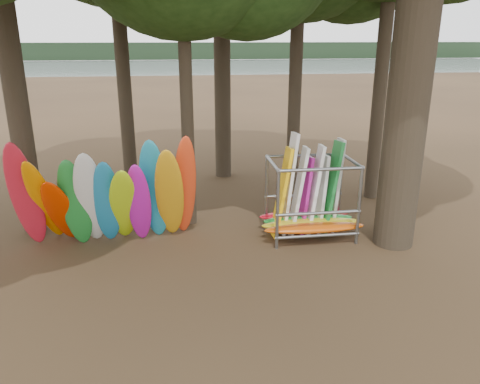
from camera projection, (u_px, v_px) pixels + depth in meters
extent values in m
plane|color=#47331E|center=(236.00, 265.00, 11.64)|extent=(120.00, 120.00, 0.00)
plane|color=gray|center=(182.00, 75.00, 68.00)|extent=(160.00, 160.00, 0.00)
cube|color=black|center=(177.00, 51.00, 114.34)|extent=(160.00, 4.00, 4.00)
cylinder|color=black|center=(2.00, 5.00, 11.80)|extent=(0.61, 0.61, 12.29)
cylinder|color=black|center=(119.00, 21.00, 15.30)|extent=(0.48, 0.48, 11.78)
cylinder|color=black|center=(222.00, 16.00, 17.21)|extent=(0.63, 0.63, 12.22)
cylinder|color=black|center=(297.00, 34.00, 15.88)|extent=(0.46, 0.46, 10.92)
cylinder|color=black|center=(185.00, 54.00, 12.73)|extent=(0.36, 0.36, 9.91)
cylinder|color=black|center=(387.00, 15.00, 14.69)|extent=(0.45, 0.45, 12.05)
ellipsoid|color=red|center=(26.00, 196.00, 11.90)|extent=(0.77, 1.35, 3.15)
ellipsoid|color=orange|center=(44.00, 202.00, 12.11)|extent=(0.71, 2.05, 2.81)
ellipsoid|color=#C52700|center=(61.00, 212.00, 12.21)|extent=(0.90, 1.75, 2.25)
ellipsoid|color=#1D7329|center=(75.00, 204.00, 12.06)|extent=(0.80, 1.18, 2.68)
ellipsoid|color=beige|center=(91.00, 200.00, 12.04)|extent=(0.93, 1.76, 2.95)
ellipsoid|color=#19709E|center=(107.00, 203.00, 12.13)|extent=(0.88, 1.57, 2.68)
ellipsoid|color=#A4C812|center=(124.00, 206.00, 12.25)|extent=(0.95, 1.88, 2.51)
ellipsoid|color=#A51594|center=(139.00, 204.00, 12.26)|extent=(0.65, 1.37, 2.55)
ellipsoid|color=teal|center=(154.00, 191.00, 12.49)|extent=(0.86, 1.22, 3.05)
ellipsoid|color=orange|center=(170.00, 195.00, 12.34)|extent=(0.79, 1.83, 2.97)
ellipsoid|color=red|center=(185.00, 187.00, 12.62)|extent=(0.79, 1.55, 3.17)
ellipsoid|color=#C3490A|center=(315.00, 228.00, 12.79)|extent=(2.82, 0.55, 0.24)
ellipsoid|color=gold|center=(311.00, 223.00, 13.10)|extent=(2.85, 0.55, 0.24)
ellipsoid|color=#1C812A|center=(308.00, 219.00, 13.39)|extent=(2.63, 0.55, 0.24)
ellipsoid|color=red|center=(305.00, 215.00, 13.74)|extent=(2.72, 0.55, 0.24)
cube|color=#EFB00C|center=(282.00, 193.00, 12.96)|extent=(0.53, 0.77, 2.56)
cube|color=white|center=(288.00, 184.00, 13.12)|extent=(0.48, 0.81, 2.92)
cube|color=silver|center=(298.00, 192.00, 13.03)|extent=(0.55, 0.75, 2.56)
cube|color=#A91C86|center=(304.00, 195.00, 13.28)|extent=(0.41, 0.78, 2.25)
cube|color=white|center=(314.00, 191.00, 13.09)|extent=(0.52, 0.75, 2.60)
cube|color=silver|center=(320.00, 195.00, 13.29)|extent=(0.34, 0.77, 2.29)
cube|color=#1A7830|center=(330.00, 188.00, 13.12)|extent=(0.56, 0.80, 2.70)
cube|color=silver|center=(336.00, 186.00, 13.37)|extent=(0.37, 0.77, 2.70)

